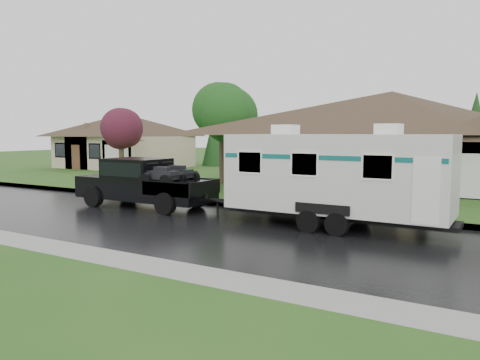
% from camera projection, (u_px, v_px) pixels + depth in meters
% --- Properties ---
extents(ground, '(140.00, 140.00, 0.00)m').
position_uv_depth(ground, '(248.00, 219.00, 17.69)').
color(ground, '#285319').
rests_on(ground, ground).
extents(road, '(140.00, 8.00, 0.01)m').
position_uv_depth(road, '(219.00, 228.00, 15.98)').
color(road, black).
rests_on(road, ground).
extents(curb, '(140.00, 0.50, 0.15)m').
position_uv_depth(curb, '(274.00, 209.00, 19.61)').
color(curb, gray).
rests_on(curb, ground).
extents(lawn, '(140.00, 26.00, 0.15)m').
position_uv_depth(lawn, '(362.00, 182.00, 30.52)').
color(lawn, '#285319').
rests_on(lawn, ground).
extents(house_main, '(19.44, 10.80, 6.90)m').
position_uv_depth(house_main, '(395.00, 127.00, 28.01)').
color(house_main, '#9B8869').
rests_on(house_main, lawn).
extents(house_far, '(10.80, 8.64, 5.80)m').
position_uv_depth(house_far, '(125.00, 136.00, 42.02)').
color(house_far, '#C0AC8E').
rests_on(house_far, lawn).
extents(tree_left_green, '(3.77, 3.77, 6.25)m').
position_uv_depth(tree_left_green, '(222.00, 113.00, 28.32)').
color(tree_left_green, '#382B1E').
rests_on(tree_left_green, lawn).
extents(tree_red, '(2.85, 2.85, 4.71)m').
position_uv_depth(tree_red, '(121.00, 131.00, 31.88)').
color(tree_red, '#382B1E').
rests_on(tree_red, lawn).
extents(shrub_row, '(13.60, 1.00, 1.00)m').
position_uv_depth(shrub_row, '(368.00, 183.00, 24.57)').
color(shrub_row, '#143814').
rests_on(shrub_row, lawn).
extents(pickup_truck, '(6.41, 2.44, 2.14)m').
position_uv_depth(pickup_truck, '(142.00, 181.00, 20.50)').
color(pickup_truck, black).
rests_on(pickup_truck, ground).
extents(travel_trailer, '(7.91, 2.78, 3.55)m').
position_uv_depth(travel_trailer, '(336.00, 173.00, 15.94)').
color(travel_trailer, silver).
rests_on(travel_trailer, ground).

